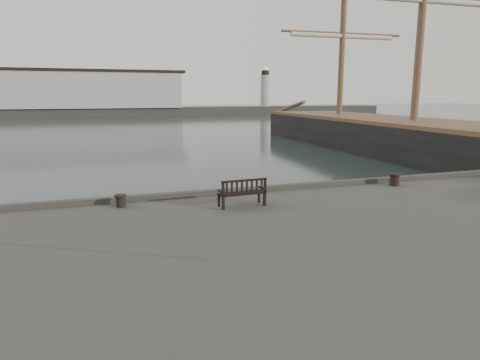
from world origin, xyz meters
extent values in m
plane|color=black|center=(0.00, 0.00, 0.00)|extent=(400.00, 400.00, 0.00)
cube|color=#383530|center=(0.00, 92.00, 1.00)|extent=(140.00, 8.00, 2.00)
cube|color=#A5A199|center=(-8.00, 92.00, 6.00)|extent=(46.00, 9.00, 8.00)
cube|color=black|center=(-8.00, 92.00, 10.30)|extent=(48.00, 9.50, 0.60)
cylinder|color=#A5A199|center=(38.00, 92.00, 6.00)|extent=(2.40, 2.40, 8.00)
sphere|color=silver|center=(38.00, 92.00, 11.40)|extent=(1.61, 1.61, 1.61)
cube|color=black|center=(-0.72, -1.89, 1.97)|extent=(1.51, 0.60, 0.04)
cube|color=black|center=(-0.71, -2.11, 2.19)|extent=(1.49, 0.14, 0.45)
cube|color=black|center=(-0.72, -1.89, 1.76)|extent=(1.42, 0.52, 0.41)
cylinder|color=black|center=(-4.30, -0.79, 1.75)|extent=(0.48, 0.48, 0.39)
cylinder|color=black|center=(5.81, -0.86, 1.80)|extent=(0.56, 0.56, 0.47)
cube|color=black|center=(20.10, 14.96, 0.44)|extent=(10.30, 43.89, 4.36)
cube|color=brown|center=(20.10, 14.96, 2.77)|extent=(9.83, 43.00, 0.30)
camera|label=1|loc=(-4.92, -14.13, 4.97)|focal=32.00mm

